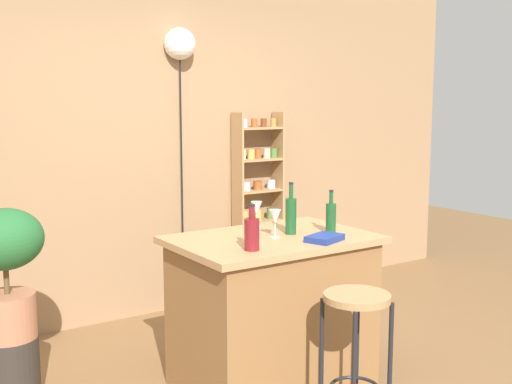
{
  "coord_description": "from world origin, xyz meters",
  "views": [
    {
      "loc": [
        -2.11,
        -2.68,
        1.7
      ],
      "look_at": [
        0.05,
        0.55,
        1.14
      ],
      "focal_mm": 44.41,
      "sensor_mm": 36.0,
      "label": 1
    }
  ],
  "objects_px": {
    "bar_stool": "(356,330)",
    "pendant_globe_light": "(180,47)",
    "wine_glass_center": "(257,209)",
    "bottle_vinegar": "(291,215)",
    "cookbook": "(325,238)",
    "potted_plant": "(5,262)",
    "wine_glass_left": "(275,218)",
    "spice_shelf": "(258,204)",
    "bottle_sauce_amber": "(252,233)",
    "plant_stool": "(12,370)",
    "bottle_olive_oil": "(331,217)"
  },
  "relations": [
    {
      "from": "spice_shelf",
      "to": "wine_glass_left",
      "type": "xyz_separation_m",
      "value": [
        -0.91,
        -1.52,
        0.21
      ]
    },
    {
      "from": "bottle_olive_oil",
      "to": "cookbook",
      "type": "relative_size",
      "value": 1.25
    },
    {
      "from": "bar_stool",
      "to": "spice_shelf",
      "type": "bearing_deg",
      "value": 68.31
    },
    {
      "from": "bar_stool",
      "to": "potted_plant",
      "type": "height_order",
      "value": "potted_plant"
    },
    {
      "from": "bottle_sauce_amber",
      "to": "pendant_globe_light",
      "type": "relative_size",
      "value": 0.11
    },
    {
      "from": "cookbook",
      "to": "pendant_globe_light",
      "type": "xyz_separation_m",
      "value": [
        0.02,
        1.81,
        1.19
      ]
    },
    {
      "from": "wine_glass_center",
      "to": "pendant_globe_light",
      "type": "xyz_separation_m",
      "value": [
        0.12,
        1.25,
        1.1
      ]
    },
    {
      "from": "bottle_sauce_amber",
      "to": "cookbook",
      "type": "bearing_deg",
      "value": -5.58
    },
    {
      "from": "bottle_olive_oil",
      "to": "cookbook",
      "type": "distance_m",
      "value": 0.25
    },
    {
      "from": "bar_stool",
      "to": "bottle_sauce_amber",
      "type": "distance_m",
      "value": 0.74
    },
    {
      "from": "plant_stool",
      "to": "bottle_olive_oil",
      "type": "bearing_deg",
      "value": -22.81
    },
    {
      "from": "plant_stool",
      "to": "wine_glass_center",
      "type": "relative_size",
      "value": 2.35
    },
    {
      "from": "bottle_vinegar",
      "to": "cookbook",
      "type": "distance_m",
      "value": 0.29
    },
    {
      "from": "bar_stool",
      "to": "cookbook",
      "type": "xyz_separation_m",
      "value": [
        0.14,
        0.43,
        0.38
      ]
    },
    {
      "from": "bar_stool",
      "to": "bottle_olive_oil",
      "type": "bearing_deg",
      "value": 61.38
    },
    {
      "from": "spice_shelf",
      "to": "pendant_globe_light",
      "type": "xyz_separation_m",
      "value": [
        -0.71,
        0.05,
        1.3
      ]
    },
    {
      "from": "bottle_olive_oil",
      "to": "bottle_sauce_amber",
      "type": "distance_m",
      "value": 0.65
    },
    {
      "from": "bar_stool",
      "to": "wine_glass_center",
      "type": "bearing_deg",
      "value": 87.3
    },
    {
      "from": "bottle_vinegar",
      "to": "wine_glass_center",
      "type": "relative_size",
      "value": 1.91
    },
    {
      "from": "potted_plant",
      "to": "wine_glass_left",
      "type": "distance_m",
      "value": 1.52
    },
    {
      "from": "bottle_vinegar",
      "to": "wine_glass_left",
      "type": "height_order",
      "value": "bottle_vinegar"
    },
    {
      "from": "wine_glass_center",
      "to": "pendant_globe_light",
      "type": "height_order",
      "value": "pendant_globe_light"
    },
    {
      "from": "bottle_vinegar",
      "to": "wine_glass_left",
      "type": "bearing_deg",
      "value": -169.85
    },
    {
      "from": "bottle_olive_oil",
      "to": "wine_glass_center",
      "type": "xyz_separation_m",
      "value": [
        -0.27,
        0.4,
        0.02
      ]
    },
    {
      "from": "spice_shelf",
      "to": "potted_plant",
      "type": "relative_size",
      "value": 2.18
    },
    {
      "from": "cookbook",
      "to": "bottle_sauce_amber",
      "type": "bearing_deg",
      "value": 155.03
    },
    {
      "from": "bar_stool",
      "to": "wine_glass_left",
      "type": "bearing_deg",
      "value": 93.07
    },
    {
      "from": "bottle_vinegar",
      "to": "bottle_sauce_amber",
      "type": "bearing_deg",
      "value": -152.58
    },
    {
      "from": "spice_shelf",
      "to": "plant_stool",
      "type": "relative_size",
      "value": 4.17
    },
    {
      "from": "bottle_olive_oil",
      "to": "wine_glass_center",
      "type": "distance_m",
      "value": 0.48
    },
    {
      "from": "potted_plant",
      "to": "bottle_sauce_amber",
      "type": "xyz_separation_m",
      "value": [
        1.08,
        -0.83,
        0.18
      ]
    },
    {
      "from": "spice_shelf",
      "to": "cookbook",
      "type": "height_order",
      "value": "spice_shelf"
    },
    {
      "from": "bar_stool",
      "to": "pendant_globe_light",
      "type": "relative_size",
      "value": 0.32
    },
    {
      "from": "plant_stool",
      "to": "bottle_olive_oil",
      "type": "height_order",
      "value": "bottle_olive_oil"
    },
    {
      "from": "potted_plant",
      "to": "bottle_olive_oil",
      "type": "relative_size",
      "value": 2.81
    },
    {
      "from": "plant_stool",
      "to": "bar_stool",
      "type": "bearing_deg",
      "value": -42.96
    },
    {
      "from": "bar_stool",
      "to": "pendant_globe_light",
      "type": "xyz_separation_m",
      "value": [
        0.16,
        2.24,
        1.58
      ]
    },
    {
      "from": "bottle_olive_oil",
      "to": "wine_glass_left",
      "type": "height_order",
      "value": "bottle_olive_oil"
    },
    {
      "from": "plant_stool",
      "to": "bottle_sauce_amber",
      "type": "bearing_deg",
      "value": -37.66
    },
    {
      "from": "bottle_sauce_amber",
      "to": "potted_plant",
      "type": "bearing_deg",
      "value": 142.34
    },
    {
      "from": "bar_stool",
      "to": "bottle_vinegar",
      "type": "relative_size",
      "value": 2.36
    },
    {
      "from": "spice_shelf",
      "to": "bottle_sauce_amber",
      "type": "height_order",
      "value": "spice_shelf"
    },
    {
      "from": "plant_stool",
      "to": "wine_glass_left",
      "type": "xyz_separation_m",
      "value": [
        1.37,
        -0.64,
        0.84
      ]
    },
    {
      "from": "bar_stool",
      "to": "wine_glass_center",
      "type": "height_order",
      "value": "wine_glass_center"
    },
    {
      "from": "bottle_vinegar",
      "to": "pendant_globe_light",
      "type": "distance_m",
      "value": 1.89
    },
    {
      "from": "bar_stool",
      "to": "bottle_olive_oil",
      "type": "xyz_separation_m",
      "value": [
        0.32,
        0.58,
        0.46
      ]
    },
    {
      "from": "wine_glass_center",
      "to": "potted_plant",
      "type": "bearing_deg",
      "value": 167.4
    },
    {
      "from": "plant_stool",
      "to": "cookbook",
      "type": "distance_m",
      "value": 1.93
    },
    {
      "from": "bottle_olive_oil",
      "to": "bottle_vinegar",
      "type": "bearing_deg",
      "value": 152.83
    },
    {
      "from": "plant_stool",
      "to": "cookbook",
      "type": "xyz_separation_m",
      "value": [
        1.55,
        -0.88,
        0.74
      ]
    }
  ]
}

